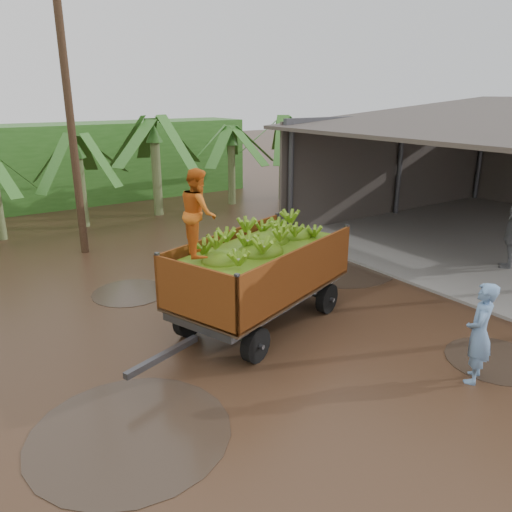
{
  "coord_description": "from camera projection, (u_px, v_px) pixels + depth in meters",
  "views": [
    {
      "loc": [
        -5.56,
        -7.98,
        4.95
      ],
      "look_at": [
        0.5,
        0.86,
        1.42
      ],
      "focal_mm": 35.0,
      "sensor_mm": 36.0,
      "label": 1
    }
  ],
  "objects": [
    {
      "name": "man_blue",
      "position": [
        479.0,
        333.0,
        8.73
      ],
      "size": [
        0.81,
        0.69,
        1.87
      ],
      "primitive_type": "imported",
      "rotation": [
        0.0,
        0.0,
        3.57
      ],
      "color": "#6990C0",
      "rests_on": "ground"
    },
    {
      "name": "hedge_north",
      "position": [
        12.0,
        168.0,
        21.68
      ],
      "size": [
        22.0,
        3.0,
        3.6
      ],
      "primitive_type": "cube",
      "color": "#2D661E",
      "rests_on": "ground"
    },
    {
      "name": "banana_trailer",
      "position": [
        259.0,
        269.0,
        10.78
      ],
      "size": [
        5.93,
        3.33,
        3.63
      ],
      "rotation": [
        0.0,
        0.0,
        0.33
      ],
      "color": "#984A15",
      "rests_on": "ground"
    },
    {
      "name": "man_grey",
      "position": [
        512.0,
        237.0,
        14.35
      ],
      "size": [
        1.23,
        0.98,
        1.95
      ],
      "primitive_type": "imported",
      "rotation": [
        0.0,
        0.0,
        3.65
      ],
      "color": "gray",
      "rests_on": "ground"
    },
    {
      "name": "ground",
      "position": [
        259.0,
        333.0,
        10.78
      ],
      "size": [
        100.0,
        100.0,
        0.0
      ],
      "primitive_type": "plane",
      "color": "black",
      "rests_on": "ground"
    },
    {
      "name": "packing_shed",
      "position": [
        503.0,
        164.0,
        17.71
      ],
      "size": [
        12.78,
        10.8,
        4.76
      ],
      "color": "gray",
      "rests_on": "ground"
    },
    {
      "name": "utility_pole",
      "position": [
        69.0,
        111.0,
        14.85
      ],
      "size": [
        1.2,
        0.24,
        8.74
      ],
      "color": "#47301E",
      "rests_on": "ground"
    }
  ]
}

